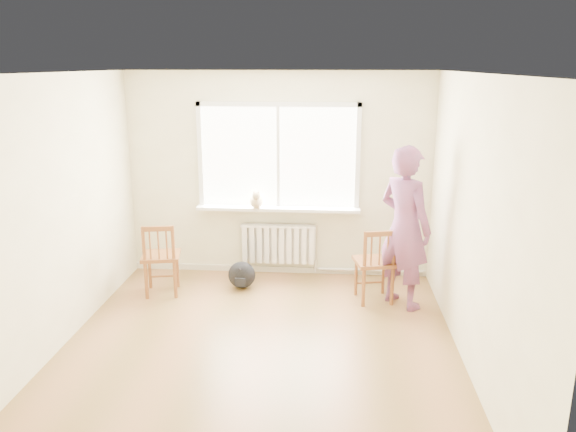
% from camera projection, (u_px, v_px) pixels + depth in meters
% --- Properties ---
extents(floor, '(4.50, 4.50, 0.00)m').
position_uv_depth(floor, '(258.00, 352.00, 5.59)').
color(floor, '#99673F').
rests_on(floor, ground).
extents(ceiling, '(4.50, 4.50, 0.00)m').
position_uv_depth(ceiling, '(254.00, 73.00, 4.88)').
color(ceiling, white).
rests_on(ceiling, back_wall).
extents(back_wall, '(4.00, 0.01, 2.70)m').
position_uv_depth(back_wall, '(279.00, 176.00, 7.40)').
color(back_wall, '#F0E9C0').
rests_on(back_wall, ground).
extents(window, '(2.12, 0.05, 1.42)m').
position_uv_depth(window, '(278.00, 152.00, 7.29)').
color(window, white).
rests_on(window, back_wall).
extents(windowsill, '(2.15, 0.22, 0.04)m').
position_uv_depth(windowsill, '(278.00, 208.00, 7.40)').
color(windowsill, white).
rests_on(windowsill, back_wall).
extents(radiator, '(1.00, 0.12, 0.55)m').
position_uv_depth(radiator, '(278.00, 243.00, 7.55)').
color(radiator, white).
rests_on(radiator, back_wall).
extents(heating_pipe, '(1.40, 0.04, 0.04)m').
position_uv_depth(heating_pipe, '(371.00, 270.00, 7.58)').
color(heating_pipe, silver).
rests_on(heating_pipe, back_wall).
extents(baseboard, '(4.00, 0.03, 0.08)m').
position_uv_depth(baseboard, '(279.00, 269.00, 7.73)').
color(baseboard, beige).
rests_on(baseboard, ground).
extents(chair_left, '(0.53, 0.51, 0.92)m').
position_uv_depth(chair_left, '(161.00, 259.00, 6.87)').
color(chair_left, brown).
rests_on(chair_left, floor).
extents(chair_right, '(0.54, 0.52, 0.93)m').
position_uv_depth(chair_right, '(376.00, 265.00, 6.66)').
color(chair_right, brown).
rests_on(chair_right, floor).
extents(person, '(0.81, 0.82, 1.91)m').
position_uv_depth(person, '(405.00, 227.00, 6.46)').
color(person, '#B53C42').
rests_on(person, floor).
extents(cat, '(0.20, 0.40, 0.27)m').
position_uv_depth(cat, '(257.00, 200.00, 7.31)').
color(cat, beige).
rests_on(cat, windowsill).
extents(backpack, '(0.39, 0.33, 0.35)m').
position_uv_depth(backpack, '(242.00, 275.00, 7.15)').
color(backpack, black).
rests_on(backpack, floor).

